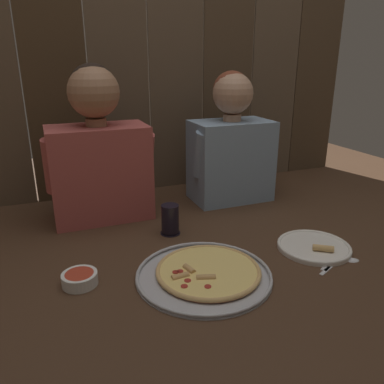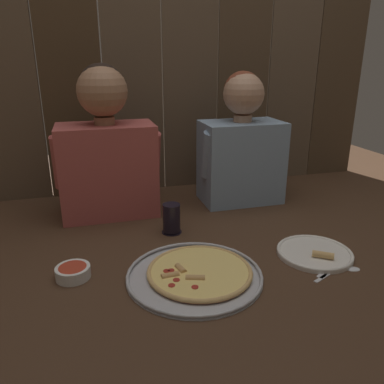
# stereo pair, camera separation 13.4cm
# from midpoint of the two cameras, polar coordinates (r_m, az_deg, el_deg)

# --- Properties ---
(ground_plane) EXTENTS (3.20, 3.20, 0.00)m
(ground_plane) POSITION_cam_midpoint_polar(r_m,az_deg,el_deg) (1.33, -0.17, -8.55)
(ground_plane) COLOR #422B1C
(pizza_tray) EXTENTS (0.41, 0.41, 0.03)m
(pizza_tray) POSITION_cam_midpoint_polar(r_m,az_deg,el_deg) (1.18, -1.29, -12.13)
(pizza_tray) COLOR #B2B2B7
(pizza_tray) RESTS_ON ground
(dinner_plate) EXTENTS (0.25, 0.25, 0.03)m
(dinner_plate) POSITION_cam_midpoint_polar(r_m,az_deg,el_deg) (1.37, 15.21, -7.97)
(dinner_plate) COLOR white
(dinner_plate) RESTS_ON ground
(drinking_glass) EXTENTS (0.08, 0.08, 0.11)m
(drinking_glass) POSITION_cam_midpoint_polar(r_m,az_deg,el_deg) (1.43, -6.00, -4.20)
(drinking_glass) COLOR black
(drinking_glass) RESTS_ON ground
(dipping_bowl) EXTENTS (0.10, 0.10, 0.04)m
(dipping_bowl) POSITION_cam_midpoint_polar(r_m,az_deg,el_deg) (1.20, -19.69, -12.19)
(dipping_bowl) COLOR white
(dipping_bowl) RESTS_ON ground
(table_fork) EXTENTS (0.12, 0.07, 0.01)m
(table_fork) POSITION_cam_midpoint_polar(r_m,az_deg,el_deg) (1.30, 17.34, -10.23)
(table_fork) COLOR silver
(table_fork) RESTS_ON ground
(table_knife) EXTENTS (0.15, 0.08, 0.01)m
(table_knife) POSITION_cam_midpoint_polar(r_m,az_deg,el_deg) (1.29, 17.53, -10.49)
(table_knife) COLOR silver
(table_knife) RESTS_ON ground
(table_spoon) EXTENTS (0.14, 0.05, 0.01)m
(table_spoon) POSITION_cam_midpoint_polar(r_m,az_deg,el_deg) (1.33, 19.49, -9.66)
(table_spoon) COLOR silver
(table_spoon) RESTS_ON ground
(diner_left) EXTENTS (0.42, 0.22, 0.61)m
(diner_left) POSITION_cam_midpoint_polar(r_m,az_deg,el_deg) (1.57, -16.27, 5.98)
(diner_left) COLOR #AD4C47
(diner_left) RESTS_ON ground
(diner_right) EXTENTS (0.39, 0.22, 0.58)m
(diner_right) POSITION_cam_midpoint_polar(r_m,az_deg,el_deg) (1.73, 3.70, 7.16)
(diner_right) COLOR #849EB7
(diner_right) RESTS_ON ground
(wooden_backdrop_wall) EXTENTS (2.19, 0.03, 1.49)m
(wooden_backdrop_wall) POSITION_cam_midpoint_polar(r_m,az_deg,el_deg) (1.88, -9.07, 22.84)
(wooden_backdrop_wall) COLOR #443220
(wooden_backdrop_wall) RESTS_ON ground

